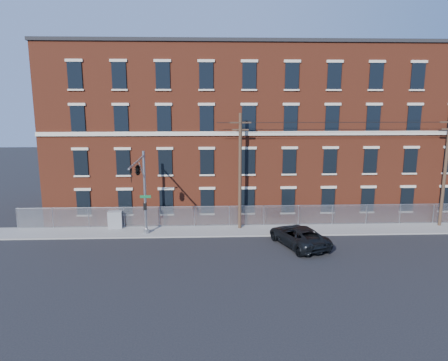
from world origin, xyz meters
name	(u,v)px	position (x,y,z in m)	size (l,w,h in m)	color
ground	(219,253)	(0.00, 0.00, 0.00)	(140.00, 140.00, 0.00)	black
sidewalk	(354,229)	(12.00, 5.00, 0.06)	(65.00, 3.00, 0.12)	gray
mill_building	(329,129)	(12.00, 13.93, 8.15)	(55.30, 14.32, 16.30)	maroon
chain_link_fence	(349,214)	(12.00, 6.30, 1.06)	(59.06, 0.06, 1.85)	#A5A8AD
traffic_signal_mast	(140,177)	(-6.00, 2.18, 5.39)	(0.90, 6.75, 7.00)	#9EA0A5
utility_pole_near	(240,169)	(2.00, 5.60, 5.34)	(1.80, 0.28, 10.00)	#433021
utility_pole_mid	(445,168)	(20.00, 5.60, 5.34)	(1.80, 0.28, 10.00)	#433021
pickup_truck	(298,236)	(6.24, 1.26, 0.80)	(2.67, 5.78, 1.61)	black
utility_cabinet	(115,220)	(-8.92, 6.00, 0.87)	(1.20, 0.60, 1.50)	gray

